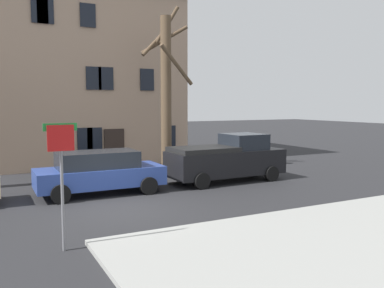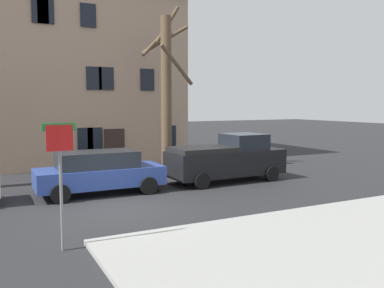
{
  "view_description": "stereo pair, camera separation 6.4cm",
  "coord_description": "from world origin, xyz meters",
  "px_view_note": "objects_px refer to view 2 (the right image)",
  "views": [
    {
      "loc": [
        -3.9,
        -12.84,
        3.44
      ],
      "look_at": [
        4.11,
        2.8,
        1.72
      ],
      "focal_mm": 38.16,
      "sensor_mm": 36.0,
      "label": 1
    },
    {
      "loc": [
        -3.84,
        -12.87,
        3.44
      ],
      "look_at": [
        4.11,
        2.8,
        1.72
      ],
      "focal_mm": 38.16,
      "sensor_mm": 36.0,
      "label": 2
    }
  ],
  "objects_px": {
    "building_main": "(83,63)",
    "car_blue_wagon": "(99,172)",
    "tree_bare_mid": "(166,88)",
    "pickup_truck_black": "(227,159)",
    "street_sign_pole": "(60,163)"
  },
  "relations": [
    {
      "from": "building_main",
      "to": "tree_bare_mid",
      "type": "distance_m",
      "value": 7.66
    },
    {
      "from": "building_main",
      "to": "car_blue_wagon",
      "type": "distance_m",
      "value": 11.77
    },
    {
      "from": "building_main",
      "to": "pickup_truck_black",
      "type": "relative_size",
      "value": 2.2
    },
    {
      "from": "pickup_truck_black",
      "to": "street_sign_pole",
      "type": "xyz_separation_m",
      "value": [
        -8.05,
        -5.68,
        1.08
      ]
    },
    {
      "from": "car_blue_wagon",
      "to": "pickup_truck_black",
      "type": "distance_m",
      "value": 5.74
    },
    {
      "from": "building_main",
      "to": "car_blue_wagon",
      "type": "height_order",
      "value": "building_main"
    },
    {
      "from": "tree_bare_mid",
      "to": "street_sign_pole",
      "type": "distance_m",
      "value": 11.46
    },
    {
      "from": "building_main",
      "to": "car_blue_wagon",
      "type": "relative_size",
      "value": 2.46
    },
    {
      "from": "tree_bare_mid",
      "to": "street_sign_pole",
      "type": "relative_size",
      "value": 2.77
    },
    {
      "from": "tree_bare_mid",
      "to": "car_blue_wagon",
      "type": "distance_m",
      "value": 6.45
    },
    {
      "from": "tree_bare_mid",
      "to": "car_blue_wagon",
      "type": "height_order",
      "value": "tree_bare_mid"
    },
    {
      "from": "building_main",
      "to": "car_blue_wagon",
      "type": "xyz_separation_m",
      "value": [
        -1.75,
        -10.46,
        -5.11
      ]
    },
    {
      "from": "car_blue_wagon",
      "to": "tree_bare_mid",
      "type": "bearing_deg",
      "value": 38.76
    },
    {
      "from": "pickup_truck_black",
      "to": "car_blue_wagon",
      "type": "bearing_deg",
      "value": -179.9
    },
    {
      "from": "car_blue_wagon",
      "to": "street_sign_pole",
      "type": "distance_m",
      "value": 6.24
    }
  ]
}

